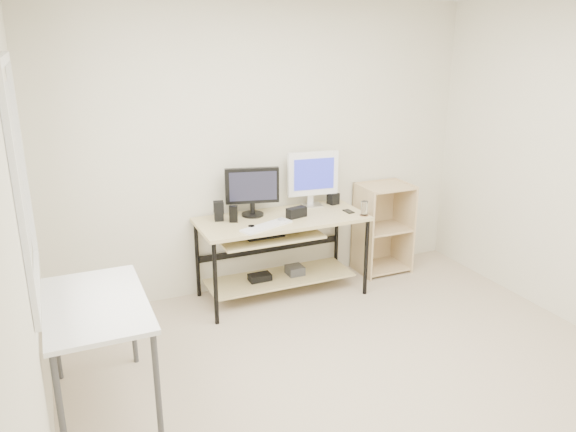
# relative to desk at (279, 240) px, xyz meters

# --- Properties ---
(room) EXTENTS (4.01, 4.01, 2.62)m
(room) POSITION_rel_desk_xyz_m (-0.11, -1.62, 0.78)
(room) COLOR #C6B399
(room) RESTS_ON ground
(desk) EXTENTS (1.50, 0.65, 0.75)m
(desk) POSITION_rel_desk_xyz_m (0.00, 0.00, 0.00)
(desk) COLOR #CFBE83
(desk) RESTS_ON ground
(side_table) EXTENTS (0.60, 1.00, 0.75)m
(side_table) POSITION_rel_desk_xyz_m (-1.65, -1.06, 0.13)
(side_table) COLOR white
(side_table) RESTS_ON ground
(shelf_unit) EXTENTS (0.50, 0.40, 0.90)m
(shelf_unit) POSITION_rel_desk_xyz_m (1.18, 0.16, -0.09)
(shelf_unit) COLOR #D7BA86
(shelf_unit) RESTS_ON ground
(black_monitor) EXTENTS (0.47, 0.20, 0.44)m
(black_monitor) POSITION_rel_desk_xyz_m (-0.19, 0.16, 0.46)
(black_monitor) COLOR black
(black_monitor) RESTS_ON desk
(white_imac) EXTENTS (0.49, 0.16, 0.52)m
(white_imac) POSITION_rel_desk_xyz_m (0.43, 0.21, 0.51)
(white_imac) COLOR silver
(white_imac) RESTS_ON desk
(keyboard) EXTENTS (0.50, 0.30, 0.02)m
(keyboard) POSITION_rel_desk_xyz_m (-0.19, -0.19, 0.22)
(keyboard) COLOR white
(keyboard) RESTS_ON desk
(mouse) EXTENTS (0.07, 0.10, 0.03)m
(mouse) POSITION_rel_desk_xyz_m (-0.02, -0.11, 0.23)
(mouse) COLOR #B8B8BD
(mouse) RESTS_ON desk
(center_speaker) EXTENTS (0.19, 0.12, 0.09)m
(center_speaker) POSITION_rel_desk_xyz_m (0.15, -0.04, 0.26)
(center_speaker) COLOR black
(center_speaker) RESTS_ON desk
(speaker_left) EXTENTS (0.10, 0.10, 0.17)m
(speaker_left) POSITION_rel_desk_xyz_m (-0.51, 0.14, 0.30)
(speaker_left) COLOR black
(speaker_left) RESTS_ON desk
(speaker_right) EXTENTS (0.11, 0.11, 0.11)m
(speaker_right) POSITION_rel_desk_xyz_m (0.64, 0.19, 0.27)
(speaker_right) COLOR black
(speaker_right) RESTS_ON desk
(audio_controller) EXTENTS (0.08, 0.07, 0.15)m
(audio_controller) POSITION_rel_desk_xyz_m (-0.40, 0.05, 0.28)
(audio_controller) COLOR black
(audio_controller) RESTS_ON desk
(volume_puck) EXTENTS (0.06, 0.06, 0.02)m
(volume_puck) POSITION_rel_desk_xyz_m (-0.32, -0.16, 0.22)
(volume_puck) COLOR black
(volume_puck) RESTS_ON desk
(smartphone) EXTENTS (0.07, 0.12, 0.01)m
(smartphone) POSITION_rel_desk_xyz_m (0.65, -0.09, 0.22)
(smartphone) COLOR black
(smartphone) RESTS_ON desk
(coaster) EXTENTS (0.10, 0.10, 0.01)m
(coaster) POSITION_rel_desk_xyz_m (0.73, -0.24, 0.21)
(coaster) COLOR olive
(coaster) RESTS_ON desk
(drinking_glass) EXTENTS (0.08, 0.08, 0.13)m
(drinking_glass) POSITION_rel_desk_xyz_m (0.73, -0.24, 0.28)
(drinking_glass) COLOR white
(drinking_glass) RESTS_ON coaster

